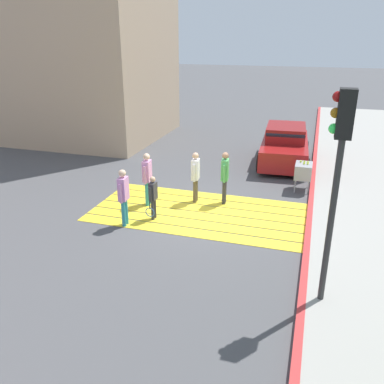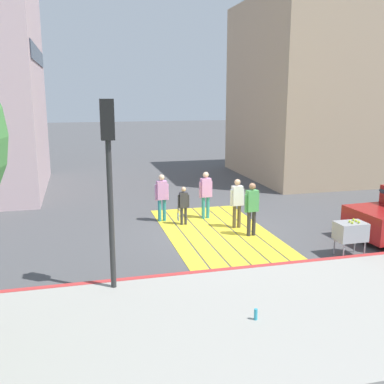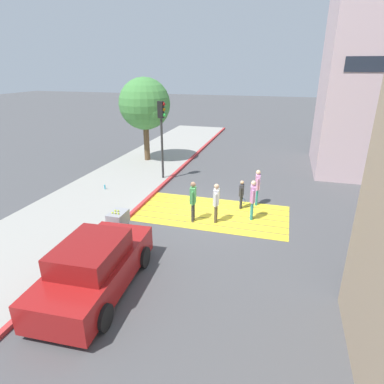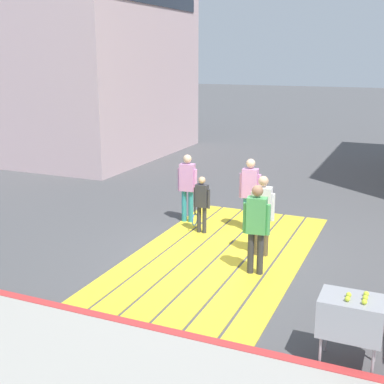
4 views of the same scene
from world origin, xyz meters
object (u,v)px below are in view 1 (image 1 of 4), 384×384
at_px(pedestrian_teen_behind, 225,174).
at_px(pedestrian_child_with_racket, 153,196).
at_px(pedestrian_adult_lead, 147,175).
at_px(traffic_light_corner, 338,159).
at_px(tennis_ball_cart, 303,171).
at_px(pedestrian_adult_trailing, 124,194).
at_px(car_parked_near_curb, 285,146).
at_px(pedestrian_adult_side, 196,174).

height_order(pedestrian_teen_behind, pedestrian_child_with_racket, pedestrian_teen_behind).
xyz_separation_m(pedestrian_adult_lead, pedestrian_teen_behind, (-2.27, -0.82, 0.00)).
relative_size(traffic_light_corner, pedestrian_teen_behind, 2.51).
height_order(traffic_light_corner, tennis_ball_cart, traffic_light_corner).
relative_size(pedestrian_teen_behind, pedestrian_child_with_racket, 1.29).
relative_size(pedestrian_adult_trailing, pedestrian_teen_behind, 0.98).
relative_size(pedestrian_adult_trailing, pedestrian_child_with_racket, 1.26).
distance_m(car_parked_near_curb, pedestrian_adult_lead, 6.84).
bearing_deg(tennis_ball_cart, pedestrian_teen_behind, 39.96).
bearing_deg(pedestrian_adult_trailing, tennis_ball_cart, -136.96).
height_order(tennis_ball_cart, pedestrian_child_with_racket, pedestrian_child_with_racket).
relative_size(tennis_ball_cart, pedestrian_teen_behind, 0.60).
bearing_deg(car_parked_near_curb, pedestrian_adult_lead, 57.42).
bearing_deg(tennis_ball_cart, traffic_light_corner, 96.03).
distance_m(pedestrian_adult_side, pedestrian_teen_behind, 0.92).
xyz_separation_m(car_parked_near_curb, pedestrian_adult_trailing, (3.73, 7.32, 0.23)).
relative_size(car_parked_near_curb, pedestrian_child_with_racket, 3.35).
distance_m(pedestrian_adult_trailing, pedestrian_adult_side, 2.64).
bearing_deg(pedestrian_adult_lead, tennis_ball_cart, -148.94).
height_order(tennis_ball_cart, pedestrian_adult_trailing, pedestrian_adult_trailing).
distance_m(pedestrian_adult_lead, pedestrian_adult_trailing, 1.56).
bearing_deg(pedestrian_child_with_racket, pedestrian_teen_behind, -133.89).
xyz_separation_m(traffic_light_corner, pedestrian_child_with_racket, (4.69, -2.72, -2.30)).
height_order(car_parked_near_curb, traffic_light_corner, traffic_light_corner).
bearing_deg(pedestrian_child_with_racket, pedestrian_adult_side, -115.97).
height_order(traffic_light_corner, pedestrian_adult_trailing, traffic_light_corner).
bearing_deg(pedestrian_adult_trailing, pedestrian_adult_side, -122.11).
relative_size(tennis_ball_cart, pedestrian_adult_trailing, 0.62).
distance_m(pedestrian_adult_lead, pedestrian_child_with_racket, 1.13).
height_order(car_parked_near_curb, pedestrian_child_with_racket, car_parked_near_curb).
bearing_deg(car_parked_near_curb, pedestrian_child_with_racket, 65.11).
distance_m(car_parked_near_curb, pedestrian_adult_side, 5.60).
xyz_separation_m(pedestrian_adult_lead, pedestrian_child_with_racket, (-0.57, 0.94, -0.24)).
bearing_deg(pedestrian_adult_side, traffic_light_corner, 131.98).
relative_size(traffic_light_corner, pedestrian_child_with_racket, 3.23).
distance_m(tennis_ball_cart, pedestrian_adult_lead, 5.36).
distance_m(pedestrian_adult_lead, pedestrian_adult_side, 1.52).
height_order(tennis_ball_cart, pedestrian_adult_lead, pedestrian_adult_lead).
height_order(pedestrian_adult_trailing, pedestrian_child_with_racket, pedestrian_adult_trailing).
bearing_deg(traffic_light_corner, pedestrian_adult_trailing, -21.61).
height_order(pedestrian_adult_trailing, pedestrian_adult_side, pedestrian_adult_trailing).
distance_m(tennis_ball_cart, pedestrian_child_with_racket, 5.46).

